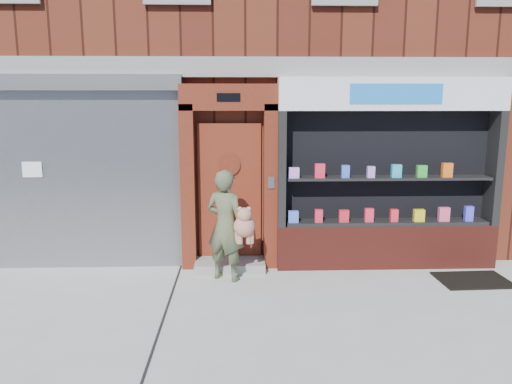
{
  "coord_description": "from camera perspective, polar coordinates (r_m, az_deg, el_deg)",
  "views": [
    {
      "loc": [
        -0.61,
        -5.88,
        2.69
      ],
      "look_at": [
        -0.36,
        1.0,
        1.39
      ],
      "focal_mm": 35.0,
      "sensor_mm": 36.0,
      "label": 1
    }
  ],
  "objects": [
    {
      "name": "ground",
      "position": [
        6.5,
        3.62,
        -13.79
      ],
      "size": [
        80.0,
        80.0,
        0.0
      ],
      "primitive_type": "plane",
      "color": "#9E9E99",
      "rests_on": "ground"
    },
    {
      "name": "building",
      "position": [
        11.96,
        0.93,
        17.01
      ],
      "size": [
        12.0,
        8.16,
        8.0
      ],
      "color": "#4C1B11",
      "rests_on": "ground"
    },
    {
      "name": "shutter_bay",
      "position": [
        8.22,
        -18.97,
        3.34
      ],
      "size": [
        3.1,
        0.3,
        3.04
      ],
      "color": "gray",
      "rests_on": "ground"
    },
    {
      "name": "red_door_bay",
      "position": [
        7.84,
        -3.05,
        1.65
      ],
      "size": [
        1.52,
        0.58,
        2.9
      ],
      "color": "#4D180D",
      "rests_on": "ground"
    },
    {
      "name": "pharmacy_bay",
      "position": [
        8.15,
        14.78,
        1.05
      ],
      "size": [
        3.5,
        0.41,
        3.0
      ],
      "color": "maroon",
      "rests_on": "ground"
    },
    {
      "name": "woman",
      "position": [
        7.4,
        -3.31,
        -3.81
      ],
      "size": [
        0.8,
        0.63,
        1.67
      ],
      "color": "#4D5638",
      "rests_on": "ground"
    },
    {
      "name": "doormat",
      "position": [
        8.23,
        23.56,
        -9.21
      ],
      "size": [
        1.06,
        0.76,
        0.03
      ],
      "primitive_type": "cube",
      "rotation": [
        0.0,
        0.0,
        0.03
      ],
      "color": "black",
      "rests_on": "ground"
    }
  ]
}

